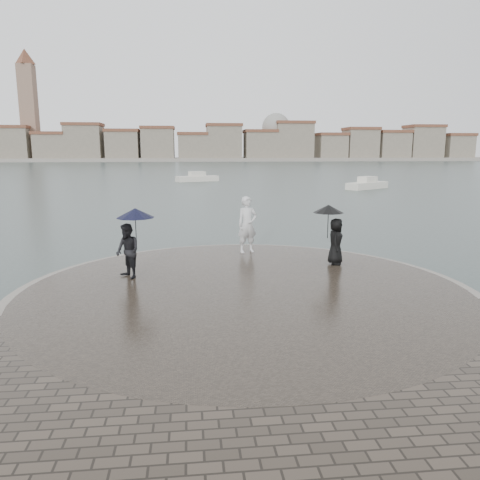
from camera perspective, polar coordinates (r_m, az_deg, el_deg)
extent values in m
plane|color=#2B3835|center=(9.61, 3.17, -14.04)|extent=(400.00, 400.00, 0.00)
cylinder|color=gray|center=(12.78, 0.63, -6.79)|extent=(12.50, 12.50, 0.32)
cylinder|color=#2D261E|center=(12.78, 0.63, -6.70)|extent=(11.90, 11.90, 0.36)
imported|color=silver|center=(16.96, 0.90, 1.89)|extent=(0.86, 0.69, 2.05)
imported|color=black|center=(13.96, -13.54, -1.32)|extent=(0.96, 0.99, 1.60)
cylinder|color=black|center=(13.92, -12.57, 0.99)|extent=(0.02, 0.02, 0.90)
cone|color=black|center=(13.84, -12.66, 3.23)|extent=(1.11, 1.11, 0.28)
imported|color=black|center=(15.55, 11.58, -0.16)|extent=(0.72, 0.87, 1.52)
cylinder|color=black|center=(15.47, 10.67, 1.86)|extent=(0.02, 0.02, 0.90)
cone|color=black|center=(15.40, 10.73, 3.77)|extent=(1.00, 1.00, 0.26)
cube|color=gray|center=(171.63, -5.76, 9.75)|extent=(260.00, 20.00, 1.20)
cube|color=gray|center=(178.47, -25.77, 10.36)|extent=(11.00, 10.00, 11.00)
cube|color=brown|center=(178.62, -25.93, 12.27)|extent=(11.60, 10.60, 1.00)
cube|color=gray|center=(174.90, -21.98, 10.32)|extent=(10.00, 10.00, 9.00)
cube|color=brown|center=(174.98, -22.09, 11.96)|extent=(10.60, 10.60, 1.00)
cube|color=gray|center=(172.31, -18.43, 11.06)|extent=(12.00, 10.00, 12.00)
cube|color=brown|center=(172.50, -18.56, 13.21)|extent=(12.60, 10.60, 1.00)
cube|color=gray|center=(170.09, -14.05, 10.96)|extent=(11.00, 10.00, 10.00)
cube|color=brown|center=(170.21, -14.13, 12.80)|extent=(11.60, 10.60, 1.00)
cube|color=gray|center=(168.93, -9.94, 11.29)|extent=(11.00, 10.00, 11.00)
cube|color=brown|center=(169.08, -10.01, 13.32)|extent=(11.60, 10.60, 1.00)
cube|color=gray|center=(168.60, -5.78, 11.05)|extent=(10.00, 10.00, 9.00)
cube|color=brown|center=(168.68, -5.81, 12.75)|extent=(10.60, 10.60, 1.00)
cube|color=gray|center=(169.06, -1.98, 11.61)|extent=(12.00, 10.00, 12.00)
cube|color=brown|center=(169.26, -2.00, 13.81)|extent=(12.60, 10.60, 1.00)
cube|color=gray|center=(170.50, 2.47, 11.26)|extent=(11.00, 10.00, 10.00)
cube|color=brown|center=(170.62, 2.48, 13.11)|extent=(11.60, 10.60, 1.00)
cube|color=gray|center=(172.71, 6.49, 11.70)|extent=(13.00, 10.00, 13.00)
cube|color=brown|center=(172.96, 6.54, 14.02)|extent=(13.60, 10.60, 1.00)
cube|color=gray|center=(176.26, 11.01, 10.90)|extent=(10.00, 10.00, 9.00)
cube|color=brown|center=(176.35, 11.07, 12.53)|extent=(10.60, 10.60, 1.00)
cube|color=gray|center=(179.79, 14.43, 11.08)|extent=(11.00, 10.00, 11.00)
cube|color=brown|center=(179.94, 14.53, 12.99)|extent=(11.60, 10.60, 1.00)
cube|color=gray|center=(184.30, 17.99, 10.73)|extent=(11.00, 10.00, 10.00)
cube|color=brown|center=(184.41, 18.09, 12.43)|extent=(11.60, 10.60, 1.00)
cube|color=gray|center=(189.47, 21.38, 10.81)|extent=(12.00, 10.00, 12.00)
cube|color=brown|center=(189.65, 21.52, 12.77)|extent=(12.60, 10.60, 1.00)
cube|color=gray|center=(195.73, 24.78, 10.10)|extent=(10.00, 10.00, 9.00)
cube|color=brown|center=(195.81, 24.90, 11.56)|extent=(10.60, 10.60, 1.00)
cube|color=#846654|center=(179.20, -24.29, 13.84)|extent=(5.00, 5.00, 32.00)
cone|color=brown|center=(181.37, -24.77, 19.66)|extent=(6.80, 6.80, 5.00)
sphere|color=gray|center=(173.64, 4.40, 13.55)|extent=(10.00, 10.00, 10.00)
cube|color=silver|center=(61.35, -5.25, 7.35)|extent=(5.71, 3.40, 0.90)
cube|color=silver|center=(61.32, -5.25, 7.91)|extent=(2.29, 1.82, 0.90)
cube|color=silver|center=(51.24, 15.23, 6.31)|extent=(5.41, 4.49, 0.90)
cube|color=silver|center=(51.20, 15.27, 6.98)|extent=(2.33, 2.14, 0.90)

